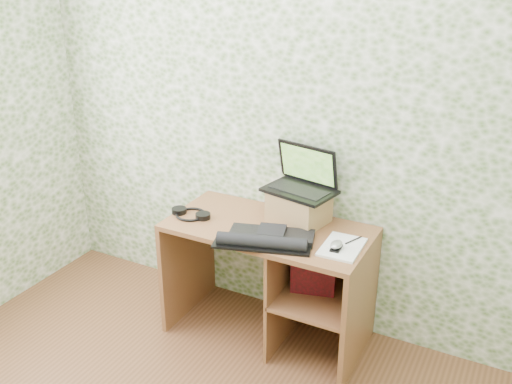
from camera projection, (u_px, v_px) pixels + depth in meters
The scene contains 10 objects.
wall_back at pixel (292, 122), 3.37m from camera, with size 3.50×3.50×0.00m, color white.
desk at pixel (282, 267), 3.43m from camera, with size 1.20×0.60×0.75m.
riser at pixel (299, 207), 3.36m from camera, with size 0.31×0.26×0.19m, color #8B613E.
laptop at pixel (303, 180), 3.33m from camera, with size 0.44×0.35×0.26m.
keyboard at pixel (267, 238), 3.14m from camera, with size 0.54×0.41×0.08m.
headphones at pixel (191, 214), 3.46m from camera, with size 0.26×0.19×0.03m.
notepad at pixel (342, 247), 3.09m from camera, with size 0.20×0.29×0.01m, color white.
mouse at pixel (336, 246), 3.05m from camera, with size 0.06×0.10×0.03m, color #B6B6B8.
pen at pixel (353, 240), 3.14m from camera, with size 0.01×0.01×0.13m, color black.
red_box at pixel (314, 269), 3.29m from camera, with size 0.26×0.08×0.31m, color maroon.
Camera 1 is at (1.31, -1.24, 2.24)m, focal length 40.00 mm.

